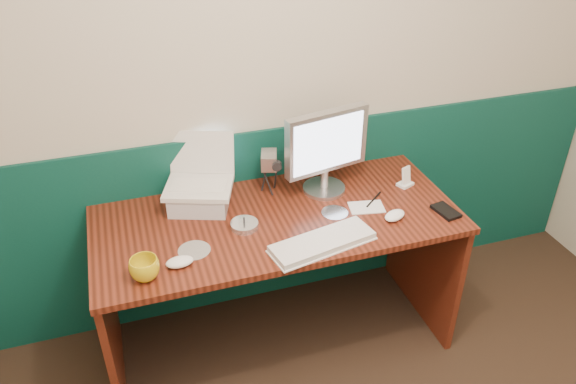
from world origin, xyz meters
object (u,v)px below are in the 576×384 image
object	(u,v)px
laptop	(197,166)
camcorder	(269,175)
keyboard	(322,243)
mug	(145,269)
monitor	(325,152)
desk	(278,282)

from	to	relation	value
laptop	camcorder	size ratio (longest dim) A/B	1.65
keyboard	mug	xyz separation A→B (m)	(-0.71, 0.02, 0.03)
monitor	keyboard	distance (m)	0.47
desk	mug	world-z (taller)	mug
desk	monitor	xyz separation A→B (m)	(0.28, 0.15, 0.58)
monitor	camcorder	xyz separation A→B (m)	(-0.25, 0.07, -0.11)
camcorder	laptop	bearing A→B (deg)	-158.13
monitor	mug	size ratio (longest dim) A/B	3.59
desk	camcorder	xyz separation A→B (m)	(0.03, 0.22, 0.46)
desk	camcorder	bearing A→B (deg)	82.86
laptop	mug	size ratio (longest dim) A/B	2.59
desk	laptop	bearing A→B (deg)	148.25
monitor	camcorder	distance (m)	0.28
desk	mug	size ratio (longest dim) A/B	14.14
desk	keyboard	bearing A→B (deg)	-65.34
monitor	camcorder	world-z (taller)	monitor
desk	keyboard	size ratio (longest dim) A/B	3.68
mug	keyboard	bearing A→B (deg)	-1.35
laptop	keyboard	bearing A→B (deg)	-26.58
keyboard	mug	distance (m)	0.71
mug	camcorder	distance (m)	0.77
laptop	desk	bearing A→B (deg)	-12.08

